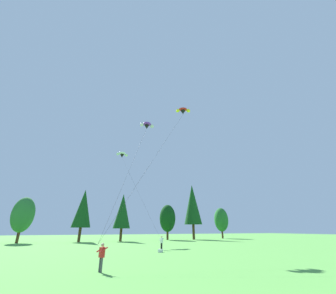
{
  "coord_description": "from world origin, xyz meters",
  "views": [
    {
      "loc": [
        -6.58,
        1.79,
        2.53
      ],
      "look_at": [
        1.05,
        20.08,
        10.24
      ],
      "focal_mm": 22.65,
      "sensor_mm": 36.0,
      "label": 1
    }
  ],
  "objects_px": {
    "kite_flyer_mid": "(162,242)",
    "parafoil_kite_mid_white": "(122,155)",
    "parafoil_kite_far_red_yellow": "(183,111)",
    "parafoil_kite_high_purple": "(147,125)",
    "picnic_cooler": "(160,251)",
    "kite_flyer_near": "(102,255)"
  },
  "relations": [
    {
      "from": "kite_flyer_mid",
      "to": "parafoil_kite_high_purple",
      "type": "distance_m",
      "value": 18.47
    },
    {
      "from": "parafoil_kite_high_purple",
      "to": "kite_flyer_mid",
      "type": "bearing_deg",
      "value": -57.34
    },
    {
      "from": "parafoil_kite_mid_white",
      "to": "parafoil_kite_far_red_yellow",
      "type": "xyz_separation_m",
      "value": [
        6.86,
        -19.32,
        3.01
      ]
    },
    {
      "from": "kite_flyer_mid",
      "to": "parafoil_kite_high_purple",
      "type": "xyz_separation_m",
      "value": [
        -1.83,
        2.85,
        18.16
      ]
    },
    {
      "from": "kite_flyer_mid",
      "to": "parafoil_kite_mid_white",
      "type": "xyz_separation_m",
      "value": [
        -2.63,
        20.25,
        18.35
      ]
    },
    {
      "from": "kite_flyer_mid",
      "to": "parafoil_kite_mid_white",
      "type": "height_order",
      "value": "parafoil_kite_mid_white"
    },
    {
      "from": "parafoil_kite_mid_white",
      "to": "picnic_cooler",
      "type": "relative_size",
      "value": 40.17
    },
    {
      "from": "parafoil_kite_far_red_yellow",
      "to": "picnic_cooler",
      "type": "relative_size",
      "value": 41.22
    },
    {
      "from": "parafoil_kite_high_purple",
      "to": "parafoil_kite_far_red_yellow",
      "type": "height_order",
      "value": "parafoil_kite_far_red_yellow"
    },
    {
      "from": "kite_flyer_mid",
      "to": "parafoil_kite_far_red_yellow",
      "type": "relative_size",
      "value": 0.08
    },
    {
      "from": "parafoil_kite_far_red_yellow",
      "to": "parafoil_kite_high_purple",
      "type": "bearing_deg",
      "value": 162.42
    },
    {
      "from": "parafoil_kite_high_purple",
      "to": "parafoil_kite_far_red_yellow",
      "type": "xyz_separation_m",
      "value": [
        6.05,
        -1.92,
        3.2
      ]
    },
    {
      "from": "parafoil_kite_high_purple",
      "to": "parafoil_kite_far_red_yellow",
      "type": "bearing_deg",
      "value": -17.58
    },
    {
      "from": "kite_flyer_mid",
      "to": "picnic_cooler",
      "type": "relative_size",
      "value": 3.25
    },
    {
      "from": "kite_flyer_mid",
      "to": "picnic_cooler",
      "type": "distance_m",
      "value": 3.11
    },
    {
      "from": "parafoil_kite_mid_white",
      "to": "parafoil_kite_far_red_yellow",
      "type": "bearing_deg",
      "value": -70.45
    },
    {
      "from": "kite_flyer_mid",
      "to": "parafoil_kite_far_red_yellow",
      "type": "bearing_deg",
      "value": 12.41
    },
    {
      "from": "kite_flyer_near",
      "to": "parafoil_kite_far_red_yellow",
      "type": "xyz_separation_m",
      "value": [
        13.3,
        13.78,
        21.36
      ]
    },
    {
      "from": "kite_flyer_mid",
      "to": "parafoil_kite_far_red_yellow",
      "type": "distance_m",
      "value": 21.79
    },
    {
      "from": "kite_flyer_near",
      "to": "parafoil_kite_high_purple",
      "type": "relative_size",
      "value": 0.09
    },
    {
      "from": "parafoil_kite_high_purple",
      "to": "picnic_cooler",
      "type": "relative_size",
      "value": 35.01
    },
    {
      "from": "kite_flyer_mid",
      "to": "parafoil_kite_high_purple",
      "type": "relative_size",
      "value": 0.09
    }
  ]
}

